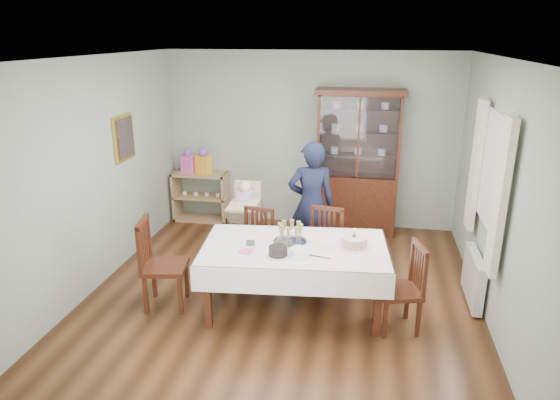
% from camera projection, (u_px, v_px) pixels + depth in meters
% --- Properties ---
extents(floor, '(5.00, 5.00, 0.00)m').
position_uv_depth(floor, '(282.00, 297.00, 5.84)').
color(floor, '#593319').
rests_on(floor, ground).
extents(room_shell, '(5.00, 5.00, 5.00)m').
position_uv_depth(room_shell, '(290.00, 145.00, 5.80)').
color(room_shell, '#9EAA99').
rests_on(room_shell, floor).
extents(dining_table, '(2.10, 1.34, 0.76)m').
position_uv_depth(dining_table, '(294.00, 277.00, 5.49)').
color(dining_table, '#4A2612').
rests_on(dining_table, floor).
extents(china_cabinet, '(1.30, 0.48, 2.18)m').
position_uv_depth(china_cabinet, '(358.00, 160.00, 7.46)').
color(china_cabinet, '#4A2612').
rests_on(china_cabinet, floor).
extents(sideboard, '(0.90, 0.38, 0.80)m').
position_uv_depth(sideboard, '(201.00, 196.00, 8.14)').
color(sideboard, tan).
rests_on(sideboard, floor).
extents(picture_frame, '(0.04, 0.48, 0.58)m').
position_uv_depth(picture_frame, '(124.00, 138.00, 6.44)').
color(picture_frame, gold).
rests_on(picture_frame, room_shell).
extents(window, '(0.04, 1.02, 1.22)m').
position_uv_depth(window, '(494.00, 172.00, 5.25)').
color(window, white).
rests_on(window, room_shell).
extents(curtain_left, '(0.07, 0.30, 1.55)m').
position_uv_depth(curtain_left, '(500.00, 199.00, 4.71)').
color(curtain_left, silver).
rests_on(curtain_left, room_shell).
extents(curtain_right, '(0.07, 0.30, 1.55)m').
position_uv_depth(curtain_right, '(476.00, 166.00, 5.87)').
color(curtain_right, silver).
rests_on(curtain_right, room_shell).
extents(radiator, '(0.10, 0.80, 0.55)m').
position_uv_depth(radiator, '(473.00, 278.00, 5.66)').
color(radiator, white).
rests_on(radiator, floor).
extents(chair_far_left, '(0.44, 0.44, 0.89)m').
position_uv_depth(chair_far_left, '(255.00, 259.00, 6.19)').
color(chair_far_left, '#4A2612').
rests_on(chair_far_left, floor).
extents(chair_far_right, '(0.49, 0.49, 0.95)m').
position_uv_depth(chair_far_right, '(322.00, 263.00, 6.06)').
color(chair_far_right, '#4A2612').
rests_on(chair_far_right, floor).
extents(chair_end_left, '(0.54, 0.54, 1.03)m').
position_uv_depth(chair_end_left, '(164.00, 280.00, 5.58)').
color(chair_end_left, '#4A2612').
rests_on(chair_end_left, floor).
extents(chair_end_right, '(0.52, 0.52, 0.93)m').
position_uv_depth(chair_end_right, '(399.00, 304.00, 5.15)').
color(chair_end_right, '#4A2612').
rests_on(chair_end_right, floor).
extents(woman, '(0.68, 0.52, 1.66)m').
position_uv_depth(woman, '(311.00, 204.00, 6.46)').
color(woman, black).
rests_on(woman, floor).
extents(high_chair, '(0.51, 0.51, 1.11)m').
position_uv_depth(high_chair, '(246.00, 230.00, 6.68)').
color(high_chair, black).
rests_on(high_chair, floor).
extents(champagne_tray, '(0.37, 0.37, 0.23)m').
position_uv_depth(champagne_tray, '(290.00, 237.00, 5.43)').
color(champagne_tray, silver).
rests_on(champagne_tray, dining_table).
extents(birthday_cake, '(0.32, 0.32, 0.22)m').
position_uv_depth(birthday_cake, '(354.00, 242.00, 5.31)').
color(birthday_cake, white).
rests_on(birthday_cake, dining_table).
extents(plate_stack_dark, '(0.23, 0.23, 0.09)m').
position_uv_depth(plate_stack_dark, '(278.00, 251.00, 5.13)').
color(plate_stack_dark, black).
rests_on(plate_stack_dark, dining_table).
extents(plate_stack_white, '(0.26, 0.26, 0.08)m').
position_uv_depth(plate_stack_white, '(300.00, 252.00, 5.11)').
color(plate_stack_white, white).
rests_on(plate_stack_white, dining_table).
extents(napkin_stack, '(0.14, 0.14, 0.02)m').
position_uv_depth(napkin_stack, '(246.00, 251.00, 5.22)').
color(napkin_stack, '#EC57B2').
rests_on(napkin_stack, dining_table).
extents(cutlery, '(0.15, 0.19, 0.01)m').
position_uv_depth(cutlery, '(247.00, 243.00, 5.43)').
color(cutlery, silver).
rests_on(cutlery, dining_table).
extents(cake_knife, '(0.30, 0.09, 0.01)m').
position_uv_depth(cake_knife, '(317.00, 256.00, 5.10)').
color(cake_knife, silver).
rests_on(cake_knife, dining_table).
extents(gift_bag_pink, '(0.23, 0.18, 0.39)m').
position_uv_depth(gift_bag_pink, '(188.00, 162.00, 7.97)').
color(gift_bag_pink, '#EC57B2').
rests_on(gift_bag_pink, sideboard).
extents(gift_bag_orange, '(0.26, 0.21, 0.42)m').
position_uv_depth(gift_bag_orange, '(203.00, 162.00, 7.92)').
color(gift_bag_orange, '#F5A926').
rests_on(gift_bag_orange, sideboard).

